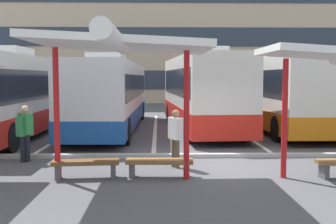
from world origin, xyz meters
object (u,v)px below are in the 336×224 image
Objects in this scene: waiting_shelter_1 at (120,46)px; coach_bus_0 at (22,96)px; coach_bus_1 at (112,96)px; bench_3 at (159,164)px; waiting_passenger_3 at (25,129)px; coach_bus_2 at (201,93)px; waiting_passenger_0 at (25,132)px; coach_bus_3 at (275,93)px; bench_2 at (86,165)px; waiting_passenger_2 at (176,135)px.

coach_bus_0 is at bearing 120.93° from waiting_shelter_1.
coach_bus_1 is 10.24m from waiting_shelter_1.
bench_3 is 1.01× the size of waiting_passenger_3.
waiting_shelter_1 is at bearing -82.38° from coach_bus_1.
coach_bus_2 is 10.20m from waiting_shelter_1.
coach_bus_2 is 9.37m from waiting_passenger_0.
coach_bus_2 is 2.13× the size of waiting_shelter_1.
coach_bus_0 is 7.45× the size of waiting_passenger_3.
coach_bus_3 is 2.40× the size of waiting_shelter_1.
bench_2 is 0.99× the size of bench_3.
coach_bus_1 is at bearing 92.63° from bench_2.
waiting_shelter_1 is at bearing -130.48° from waiting_passenger_2.
bench_3 is 1.08× the size of waiting_passenger_0.
waiting_passenger_2 is (6.38, -6.84, -0.77)m from coach_bus_0.
coach_bus_3 is at bearing 59.58° from waiting_passenger_2.
coach_bus_1 is 9.74m from bench_2.
waiting_shelter_1 is at bearing -38.89° from waiting_passenger_0.
waiting_passenger_2 is (1.34, 1.57, -2.27)m from waiting_shelter_1.
bench_2 is (-3.77, -9.29, -1.39)m from coach_bus_2.
coach_bus_3 reaches higher than waiting_passenger_3.
waiting_shelter_1 reaches higher than waiting_passenger_3.
waiting_shelter_1 is 4.49m from waiting_passenger_3.
waiting_passenger_3 is at bearing 168.24° from waiting_passenger_2.
coach_bus_0 is 7.73× the size of waiting_passenger_2.
waiting_shelter_1 is (-2.87, -9.68, 1.45)m from coach_bus_2.
coach_bus_2 is 6.48× the size of bench_2.
coach_bus_1 is 2.48× the size of waiting_shelter_1.
bench_2 is at bearing -44.74° from waiting_passenger_3.
waiting_passenger_3 is (-4.36, 0.91, 0.04)m from waiting_passenger_2.
waiting_shelter_1 is 3.02× the size of bench_3.
waiting_passenger_3 is at bearing 140.54° from waiting_shelter_1.
coach_bus_0 is 7.91× the size of waiting_passenger_0.
coach_bus_1 is 9.91m from bench_3.
coach_bus_0 is 0.98× the size of coach_bus_1.
bench_3 is at bearing -27.34° from waiting_passenger_3.
bench_3 is (-1.97, -9.22, -1.39)m from coach_bus_2.
bench_2 is 1.05× the size of waiting_passenger_2.
waiting_passenger_3 is at bearing -102.49° from coach_bus_1.
waiting_shelter_1 is 3.05× the size of bench_2.
coach_bus_1 is at bearing 103.19° from bench_3.
waiting_passenger_0 is (-5.90, -7.24, -0.84)m from coach_bus_2.
coach_bus_0 is 7.39× the size of bench_2.
coach_bus_3 is 7.25× the size of bench_3.
waiting_passenger_3 reaches higher than bench_2.
waiting_shelter_1 is at bearing -122.10° from coach_bus_3.
coach_bus_3 is at bearing 39.87° from waiting_passenger_0.
coach_bus_3 reaches higher than coach_bus_1.
waiting_passenger_3 is at bearing 152.66° from bench_3.
coach_bus_0 reaches higher than waiting_passenger_2.
coach_bus_1 is (3.70, 1.62, -0.07)m from coach_bus_0.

